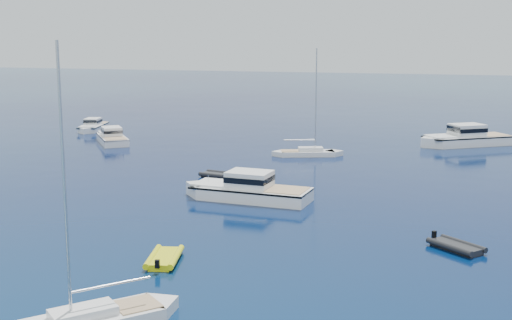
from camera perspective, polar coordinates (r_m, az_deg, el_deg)
The scene contains 9 objects.
ground at distance 37.35m, azimuth -15.18°, elevation -9.86°, with size 400.00×400.00×0.00m, color #083151.
motor_cruiser_centre at distance 53.53m, azimuth -0.76°, elevation -3.31°, with size 3.38×11.03×2.90m, color white, non-canonical shape.
motor_cruiser_far_l at distance 83.40m, azimuth -11.93°, elevation 1.44°, with size 2.84×9.27×2.43m, color white, non-canonical shape.
motor_cruiser_distant at distance 83.16m, azimuth 16.98°, elevation 1.18°, with size 3.69×12.06×3.17m, color white, non-canonical shape.
motor_cruiser_horizon at distance 94.52m, azimuth -13.45°, elevation 2.42°, with size 2.45×8.01×2.10m, color white, non-canonical shape.
sailboat_centre at distance 72.86m, azimuth 4.32°, elevation 0.35°, with size 2.08×8.00×11.76m, color silver, non-canonical shape.
tender_yellow at distance 39.57m, azimuth -7.65°, elevation -8.41°, with size 2.04×3.74×0.95m, color #D3D60C, non-canonical shape.
tender_grey_near at distance 43.02m, azimuth 16.34°, elevation -7.20°, with size 1.94×3.51×0.95m, color black, non-canonical shape.
tender_grey_far at distance 61.72m, azimuth -2.99°, elevation -1.47°, with size 2.08×3.82×0.95m, color black, non-canonical shape.
Camera 1 is at (18.77, -29.67, 12.72)m, focal length 47.96 mm.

